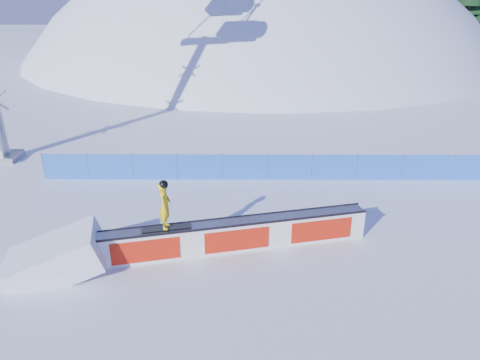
{
  "coord_description": "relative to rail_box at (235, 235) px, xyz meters",
  "views": [
    {
      "loc": [
        -2.06,
        -14.85,
        8.38
      ],
      "look_at": [
        -2.17,
        1.05,
        1.48
      ],
      "focal_mm": 35.0,
      "sensor_mm": 36.0,
      "label": 1
    }
  ],
  "objects": [
    {
      "name": "snowboarder",
      "position": [
        -2.17,
        -0.51,
        1.36
      ],
      "size": [
        1.6,
        0.64,
        1.65
      ],
      "rotation": [
        0.0,
        0.0,
        1.54
      ],
      "color": "black",
      "rests_on": "rail_box"
    },
    {
      "name": "snow_hill",
      "position": [
        2.31,
        43.38,
        -18.53
      ],
      "size": [
        64.0,
        64.0,
        64.0
      ],
      "color": "white",
      "rests_on": "ground"
    },
    {
      "name": "ground",
      "position": [
        2.31,
        1.38,
        -0.53
      ],
      "size": [
        160.0,
        160.0,
        0.0
      ],
      "primitive_type": "plane",
      "color": "white",
      "rests_on": "ground"
    },
    {
      "name": "snow_ramp",
      "position": [
        -5.5,
        -1.3,
        -0.53
      ],
      "size": [
        3.37,
        2.53,
        1.88
      ],
      "primitive_type": null,
      "rotation": [
        0.0,
        -0.31,
        0.23
      ],
      "color": "white",
      "rests_on": "ground"
    },
    {
      "name": "safety_fence",
      "position": [
        2.31,
        5.88,
        0.07
      ],
      "size": [
        22.05,
        0.05,
        1.3
      ],
      "color": "blue",
      "rests_on": "ground"
    },
    {
      "name": "rail_box",
      "position": [
        0.0,
        0.0,
        0.0
      ],
      "size": [
        8.94,
        2.7,
        1.08
      ],
      "rotation": [
        0.0,
        0.0,
        0.23
      ],
      "color": "white",
      "rests_on": "ground"
    }
  ]
}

